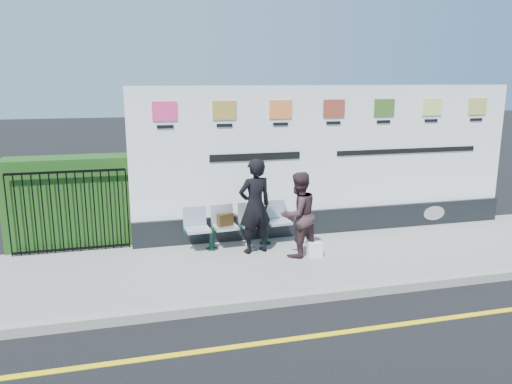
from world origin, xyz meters
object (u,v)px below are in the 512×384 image
bench (239,235)px  woman_right (298,215)px  woman_left (255,206)px  billboard (330,170)px

bench → woman_right: woman_right is taller
bench → woman_left: size_ratio=1.17×
woman_right → billboard: bearing=-154.3°
woman_left → woman_right: size_ratio=1.14×
billboard → woman_right: billboard is taller
bench → woman_left: woman_left is taller
woman_right → bench: bearing=-62.1°
bench → woman_right: 1.31m
billboard → woman_left: bearing=-154.6°
billboard → woman_left: 2.05m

